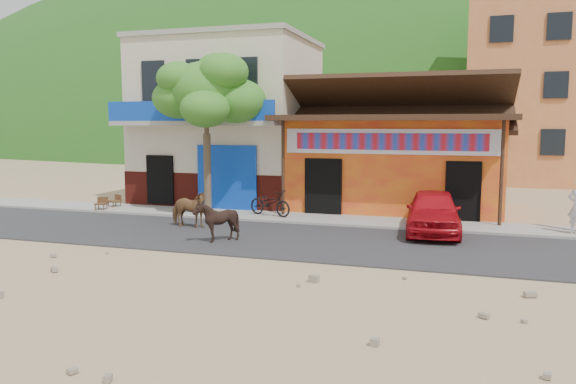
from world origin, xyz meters
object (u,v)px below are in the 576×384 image
object	(u,v)px
tree	(207,134)
cafe_chair_right	(101,198)
cafe_chair_left	(114,195)
scooter	(270,203)
cow_dark	(217,221)
red_car	(433,211)
cow_tan	(188,209)

from	to	relation	value
tree	cafe_chair_right	size ratio (longest dim) A/B	6.66
cafe_chair_left	scooter	bearing A→B (deg)	20.66
cafe_chair_left	tree	bearing A→B (deg)	17.90
cow_dark	red_car	distance (m)	6.83
tree	red_car	bearing A→B (deg)	-6.84
tree	red_car	world-z (taller)	tree
cow_tan	scooter	size ratio (longest dim) A/B	0.81
cow_dark	cafe_chair_right	size ratio (longest dim) A/B	1.37
tree	scooter	xyz separation A→B (m)	(2.46, 0.12, -2.52)
cow_tan	cow_dark	bearing A→B (deg)	-129.33
scooter	cafe_chair_left	world-z (taller)	scooter
tree	cow_tan	size ratio (longest dim) A/B	4.11
tree	cow_dark	xyz separation A→B (m)	(2.36, -4.30, -2.46)
cow_tan	cafe_chair_right	distance (m)	5.28
tree	cafe_chair_left	distance (m)	5.10
cow_dark	cafe_chair_left	size ratio (longest dim) A/B	1.36
scooter	tree	bearing A→B (deg)	111.28
cafe_chair_right	red_car	bearing A→B (deg)	-16.74
tree	red_car	size ratio (longest dim) A/B	1.48
cow_dark	cafe_chair_left	distance (m)	8.22
cow_dark	scooter	world-z (taller)	cow_dark
scooter	cow_dark	bearing A→B (deg)	-162.79
cow_tan	cafe_chair_right	bearing A→B (deg)	72.54
cow_tan	cafe_chair_left	distance (m)	5.67
cow_tan	cafe_chair_left	world-z (taller)	cow_tan
red_car	cafe_chair_right	world-z (taller)	red_car
scooter	red_car	bearing A→B (deg)	-82.33
tree	scooter	world-z (taller)	tree
cafe_chair_left	cafe_chair_right	size ratio (longest dim) A/B	1.00
cow_dark	cafe_chair_left	bearing A→B (deg)	-128.34
cow_tan	red_car	bearing A→B (deg)	-74.51
cow_dark	red_car	xyz separation A→B (m)	(5.97, 3.30, 0.08)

